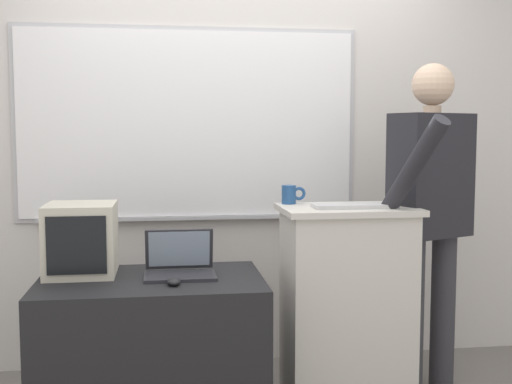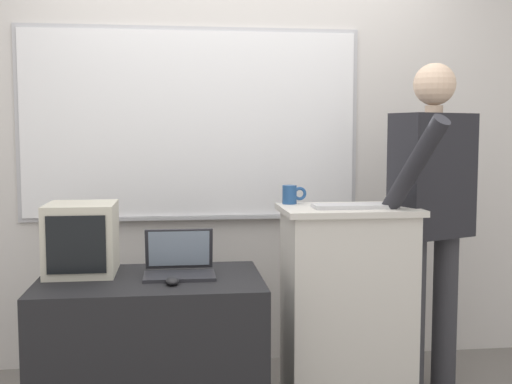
# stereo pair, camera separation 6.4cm
# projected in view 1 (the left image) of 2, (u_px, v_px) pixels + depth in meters

# --- Properties ---
(back_wall) EXTENTS (6.40, 0.17, 2.81)m
(back_wall) POSITION_uv_depth(u_px,v_px,m) (233.00, 131.00, 3.87)
(back_wall) COLOR silver
(back_wall) RESTS_ON ground_plane
(lectern_podium) EXTENTS (0.67, 0.47, 1.02)m
(lectern_podium) POSITION_uv_depth(u_px,v_px,m) (346.00, 306.00, 3.27)
(lectern_podium) COLOR beige
(lectern_podium) RESTS_ON ground_plane
(side_desk) EXTENTS (1.04, 0.67, 0.72)m
(side_desk) POSITION_uv_depth(u_px,v_px,m) (152.00, 353.00, 3.01)
(side_desk) COLOR black
(side_desk) RESTS_ON ground_plane
(person_presenter) EXTENTS (0.60, 0.68, 1.75)m
(person_presenter) POSITION_uv_depth(u_px,v_px,m) (431.00, 205.00, 3.34)
(person_presenter) COLOR #333338
(person_presenter) RESTS_ON ground_plane
(laptop) EXTENTS (0.33, 0.26, 0.21)m
(laptop) POSITION_uv_depth(u_px,v_px,m) (180.00, 263.00, 3.04)
(laptop) COLOR #28282D
(laptop) RESTS_ON side_desk
(wireless_keyboard) EXTENTS (0.41, 0.15, 0.02)m
(wireless_keyboard) POSITION_uv_depth(u_px,v_px,m) (354.00, 206.00, 3.16)
(wireless_keyboard) COLOR silver
(wireless_keyboard) RESTS_ON lectern_podium
(computer_mouse_by_laptop) EXTENTS (0.06, 0.10, 0.03)m
(computer_mouse_by_laptop) POSITION_uv_depth(u_px,v_px,m) (174.00, 281.00, 2.85)
(computer_mouse_by_laptop) COLOR black
(computer_mouse_by_laptop) RESTS_ON side_desk
(crt_monitor) EXTENTS (0.32, 0.36, 0.34)m
(crt_monitor) POSITION_uv_depth(u_px,v_px,m) (81.00, 239.00, 3.05)
(crt_monitor) COLOR beige
(crt_monitor) RESTS_ON side_desk
(coffee_mug) EXTENTS (0.13, 0.07, 0.10)m
(coffee_mug) POSITION_uv_depth(u_px,v_px,m) (290.00, 194.00, 3.34)
(coffee_mug) COLOR #234C84
(coffee_mug) RESTS_ON lectern_podium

